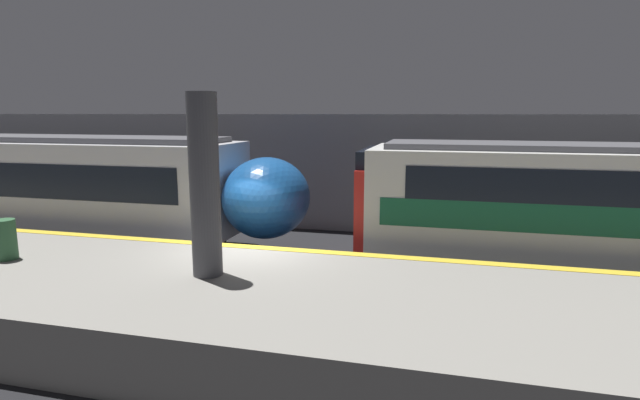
{
  "coord_description": "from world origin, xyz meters",
  "views": [
    {
      "loc": [
        4.36,
        -10.52,
        4.12
      ],
      "look_at": [
        1.41,
        0.99,
        2.05
      ],
      "focal_mm": 28.0,
      "sensor_mm": 36.0,
      "label": 1
    }
  ],
  "objects": [
    {
      "name": "trash_bin",
      "position": [
        -4.57,
        -2.32,
        1.51
      ],
      "size": [
        0.44,
        0.44,
        0.85
      ],
      "color": "#2D5B38",
      "rests_on": "platform"
    },
    {
      "name": "support_pillar_near",
      "position": [
        0.02,
        -2.2,
        2.79
      ],
      "size": [
        0.56,
        0.56,
        3.42
      ],
      "color": "#47474C",
      "rests_on": "platform"
    },
    {
      "name": "ground_plane",
      "position": [
        0.0,
        0.0,
        0.0
      ],
      "size": [
        120.0,
        120.0,
        0.0
      ],
      "primitive_type": "plane",
      "color": "black"
    },
    {
      "name": "station_rear_barrier",
      "position": [
        0.0,
        6.4,
        2.04
      ],
      "size": [
        50.0,
        0.15,
        4.09
      ],
      "color": "gray",
      "rests_on": "ground"
    },
    {
      "name": "platform",
      "position": [
        0.0,
        -2.44,
        0.54
      ],
      "size": [
        40.0,
        4.88,
        1.09
      ],
      "color": "gray",
      "rests_on": "ground"
    }
  ]
}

